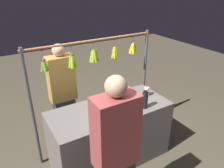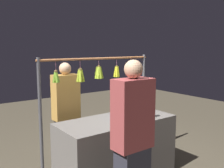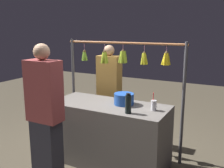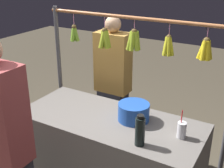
% 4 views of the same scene
% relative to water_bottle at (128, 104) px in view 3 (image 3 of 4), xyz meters
% --- Properties ---
extents(ground_plane, '(12.00, 12.00, 0.00)m').
position_rel_water_bottle_xyz_m(ground_plane, '(0.39, -0.23, -0.98)').
color(ground_plane, '#4B4334').
extents(market_counter, '(1.62, 0.70, 0.86)m').
position_rel_water_bottle_xyz_m(market_counter, '(0.39, -0.23, -0.55)').
color(market_counter, '#66605B').
rests_on(market_counter, ground).
extents(display_rack, '(1.86, 0.14, 1.70)m').
position_rel_water_bottle_xyz_m(display_rack, '(0.37, -0.65, 0.25)').
color(display_rack, '#4C4C51').
rests_on(display_rack, ground).
extents(water_bottle, '(0.07, 0.07, 0.25)m').
position_rel_water_bottle_xyz_m(water_bottle, '(0.00, 0.00, 0.00)').
color(water_bottle, black).
rests_on(water_bottle, market_counter).
extents(blue_bucket, '(0.27, 0.27, 0.15)m').
position_rel_water_bottle_xyz_m(blue_bucket, '(0.20, -0.31, -0.04)').
color(blue_bucket, '#204EAC').
rests_on(blue_bucket, market_counter).
extents(drink_cup, '(0.07, 0.07, 0.23)m').
position_rel_water_bottle_xyz_m(drink_cup, '(-0.24, -0.25, -0.05)').
color(drink_cup, silver).
rests_on(drink_cup, market_counter).
extents(vendor_person, '(0.38, 0.21, 1.60)m').
position_rel_water_bottle_xyz_m(vendor_person, '(0.78, -0.95, -0.18)').
color(vendor_person, '#2D2D38').
rests_on(vendor_person, ground).
extents(customer_person, '(0.41, 0.22, 1.71)m').
position_rel_water_bottle_xyz_m(customer_person, '(0.80, 0.57, -0.13)').
color(customer_person, '#2D2D38').
rests_on(customer_person, ground).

